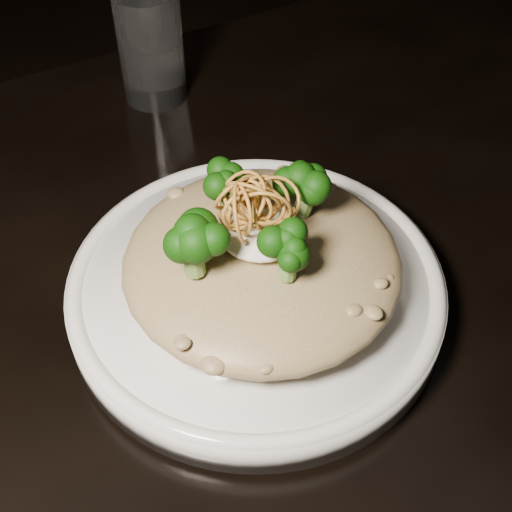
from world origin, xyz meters
The scene contains 7 objects.
table centered at (0.00, 0.00, 0.67)m, with size 1.10×0.80×0.75m.
plate centered at (0.03, 0.00, 0.76)m, with size 0.29×0.29×0.03m, color white.
risotto centered at (0.03, -0.01, 0.80)m, with size 0.20×0.20×0.04m, color brown.
broccoli centered at (0.02, -0.01, 0.85)m, with size 0.14×0.14×0.05m, color black, non-canonical shape.
cheese centered at (0.03, -0.01, 0.83)m, with size 0.06×0.06×0.02m, color white.
shallots centered at (0.03, 0.00, 0.86)m, with size 0.05×0.05×0.03m, color olive, non-canonical shape.
drinking_glass centered at (0.07, 0.30, 0.81)m, with size 0.07×0.07×0.11m, color white.
Camera 1 is at (-0.14, -0.31, 1.18)m, focal length 50.00 mm.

